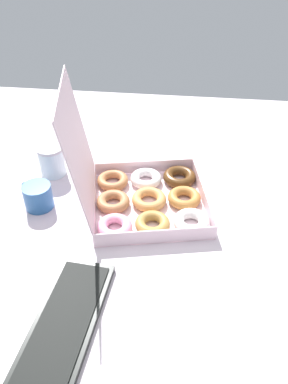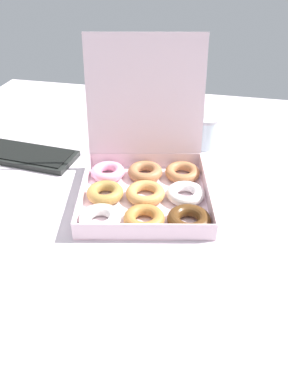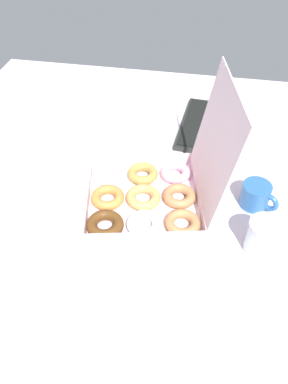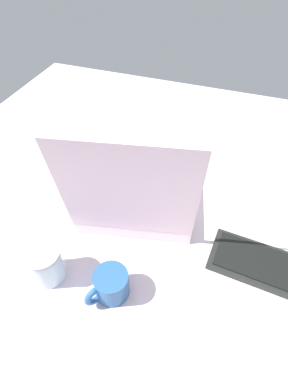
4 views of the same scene
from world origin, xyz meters
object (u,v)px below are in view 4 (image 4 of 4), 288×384
object	(u,v)px
keyboard	(276,270)
coffee_mug	(110,285)
donut_box	(138,192)
glass_jar	(46,264)

from	to	relation	value
keyboard	coffee_mug	world-z (taller)	coffee_mug
coffee_mug	donut_box	bearing A→B (deg)	-82.13
donut_box	coffee_mug	xyz separation A→B (cm)	(-4.73, 34.24, 0.09)
keyboard	coffee_mug	size ratio (longest dim) A/B	3.20
donut_box	glass_jar	world-z (taller)	donut_box
keyboard	glass_jar	size ratio (longest dim) A/B	3.41
donut_box	coffee_mug	size ratio (longest dim) A/B	4.07
donut_box	keyboard	bearing A→B (deg)	164.17
keyboard	coffee_mug	xyz separation A→B (cm)	(41.82, 21.04, 3.19)
glass_jar	coffee_mug	bearing A→B (deg)	-177.36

